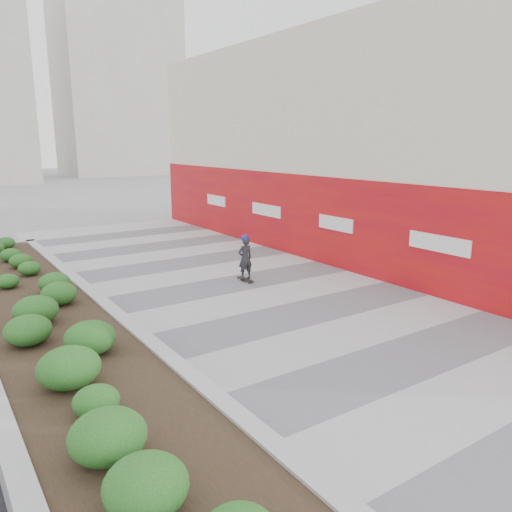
{
  "coord_description": "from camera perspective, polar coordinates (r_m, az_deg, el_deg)",
  "views": [
    {
      "loc": [
        -7.39,
        -4.06,
        4.16
      ],
      "look_at": [
        0.04,
        6.94,
        1.1
      ],
      "focal_mm": 35.0,
      "sensor_mm": 36.0,
      "label": 1
    }
  ],
  "objects": [
    {
      "name": "building",
      "position": [
        19.4,
        14.06,
        12.06
      ],
      "size": [
        6.04,
        24.08,
        8.0
      ],
      "color": "silver",
      "rests_on": "ground"
    },
    {
      "name": "walkway",
      "position": [
        11.03,
        11.51,
        -9.43
      ],
      "size": [
        8.0,
        36.0,
        0.01
      ],
      "primitive_type": "cube",
      "color": "#A8A8AD",
      "rests_on": "ground"
    },
    {
      "name": "ground",
      "position": [
        9.4,
        25.05,
        -14.61
      ],
      "size": [
        160.0,
        160.0,
        0.0
      ],
      "primitive_type": "plane",
      "color": "gray",
      "rests_on": "ground"
    },
    {
      "name": "skateboarder",
      "position": [
        15.02,
        -1.25,
        -0.22
      ],
      "size": [
        0.48,
        0.73,
        1.44
      ],
      "rotation": [
        0.0,
        0.0,
        -0.03
      ],
      "color": "beige",
      "rests_on": "ground"
    },
    {
      "name": "manhole_cover",
      "position": [
        11.37,
        13.31,
        -8.83
      ],
      "size": [
        0.44,
        0.44,
        0.01
      ],
      "primitive_type": "cylinder",
      "color": "#595654",
      "rests_on": "ground"
    },
    {
      "name": "distant_bldg_north_r",
      "position": [
        68.31,
        -15.54,
        19.12
      ],
      "size": [
        14.0,
        10.0,
        24.0
      ],
      "primitive_type": "cube",
      "color": "#ADAAA3",
      "rests_on": "ground"
    },
    {
      "name": "planter",
      "position": [
        11.82,
        -23.19,
        -6.55
      ],
      "size": [
        3.0,
        18.0,
        0.9
      ],
      "color": "#9E9EA0",
      "rests_on": "ground"
    }
  ]
}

